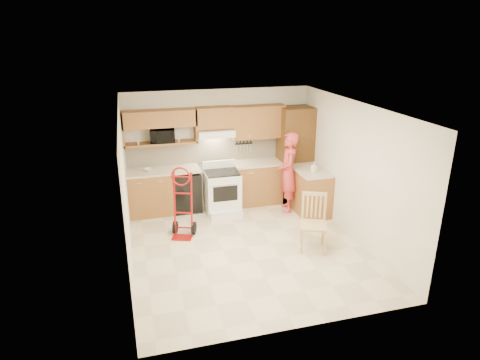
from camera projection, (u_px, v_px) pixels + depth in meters
name	position (u px, v px, depth m)	size (l,w,h in m)	color
floor	(247.00, 247.00, 7.50)	(4.00, 4.50, 0.02)	beige
ceiling	(248.00, 107.00, 6.65)	(4.00, 4.50, 0.02)	white
wall_back	(219.00, 147.00, 9.13)	(4.00, 0.02, 2.50)	white
wall_front	(300.00, 244.00, 5.02)	(4.00, 0.02, 2.50)	white
wall_left	(125.00, 193.00, 6.58)	(0.02, 4.50, 2.50)	white
wall_right	(355.00, 171.00, 7.57)	(0.02, 4.50, 2.50)	white
backsplash	(219.00, 150.00, 9.12)	(3.92, 0.03, 0.55)	beige
lower_cab_left	(150.00, 193.00, 8.73)	(0.90, 0.60, 0.90)	brown
dishwasher	(186.00, 191.00, 8.93)	(0.60, 0.60, 0.85)	black
lower_cab_right	(259.00, 183.00, 9.32)	(1.14, 0.60, 0.90)	brown
countertop_left	(163.00, 171.00, 8.65)	(1.50, 0.63, 0.04)	tan
countertop_right	(259.00, 163.00, 9.16)	(1.14, 0.63, 0.04)	tan
cab_return_right	(310.00, 192.00, 8.81)	(0.60, 1.00, 0.90)	brown
countertop_return	(311.00, 171.00, 8.65)	(0.63, 1.00, 0.04)	tan
pantry_tall	(294.00, 154.00, 9.32)	(0.70, 0.60, 2.10)	brown
upper_cab_left	(159.00, 118.00, 8.41)	(1.50, 0.33, 0.34)	brown
upper_shelf_mw	(161.00, 143.00, 8.58)	(1.50, 0.33, 0.04)	brown
upper_cab_center	(214.00, 118.00, 8.70)	(0.76, 0.33, 0.44)	brown
upper_cab_right	(258.00, 122.00, 8.98)	(1.14, 0.33, 0.70)	brown
range_hood	(215.00, 133.00, 8.75)	(0.76, 0.46, 0.14)	white
knife_strip	(244.00, 146.00, 9.21)	(0.40, 0.05, 0.29)	black
microwave	(162.00, 136.00, 8.54)	(0.50, 0.34, 0.27)	black
range	(223.00, 189.00, 8.75)	(0.71, 0.93, 1.05)	white
person	(288.00, 172.00, 8.75)	(0.62, 0.41, 1.70)	#C63639
hand_truck	(182.00, 206.00, 7.69)	(0.48, 0.44, 1.23)	#990F0C
dining_chair	(314.00, 223.00, 7.27)	(0.45, 0.49, 1.00)	tan
soap_bottle	(314.00, 167.00, 8.49)	(0.09, 0.09, 0.20)	white
bowl	(149.00, 170.00, 8.56)	(0.19, 0.19, 0.05)	white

